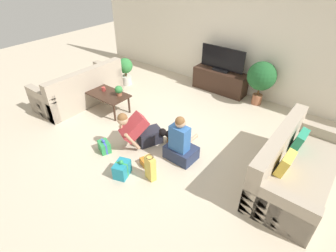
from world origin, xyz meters
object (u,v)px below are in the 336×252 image
object	(u,v)px
potted_plant_back_right	(262,77)
gift_box_c	(147,161)
dog	(170,134)
tabletop_plant	(119,90)
potted_plant_corner_left	(125,69)
sofa_left	(80,90)
gift_bag_a	(150,168)
gift_box_b	(104,146)
mug	(104,89)
gift_box_a	(122,169)
sofa_right	(294,169)
person_sitting	(181,145)
tv	(222,61)
coffee_table	(107,95)
tv_console	(220,81)
person_kneeling	(139,130)

from	to	relation	value
potted_plant_back_right	gift_box_c	distance (m)	3.30
dog	tabletop_plant	distance (m)	1.61
potted_plant_corner_left	tabletop_plant	distance (m)	1.47
sofa_left	gift_bag_a	world-z (taller)	sofa_left
gift_box_b	gift_box_c	world-z (taller)	gift_box_b
potted_plant_back_right	mug	bearing A→B (deg)	-138.79
potted_plant_corner_left	sofa_left	bearing A→B (deg)	-96.26
mug	gift_box_a	bearing A→B (deg)	-34.16
gift_box_a	mug	size ratio (longest dim) A/B	2.86
gift_bag_a	potted_plant_corner_left	bearing A→B (deg)	141.82
sofa_right	gift_bag_a	xyz separation A→B (m)	(-1.80, -1.27, -0.09)
dog	mug	world-z (taller)	mug
person_sitting	tabletop_plant	bearing A→B (deg)	-10.99
potted_plant_corner_left	gift_box_c	xyz separation A→B (m)	(2.57, -2.03, -0.37)
person_sitting	mug	world-z (taller)	person_sitting
dog	gift_box_c	size ratio (longest dim) A/B	1.75
potted_plant_corner_left	gift_box_b	world-z (taller)	potted_plant_corner_left
potted_plant_back_right	gift_bag_a	xyz separation A→B (m)	(-0.36, -3.39, -0.46)
gift_box_b	gift_box_c	distance (m)	0.88
gift_bag_a	sofa_right	bearing A→B (deg)	35.24
tv	coffee_table	bearing A→B (deg)	-121.65
tv_console	gift_box_a	distance (m)	3.68
sofa_left	gift_box_a	size ratio (longest dim) A/B	5.79
coffee_table	potted_plant_corner_left	distance (m)	1.39
tv_console	person_sitting	world-z (taller)	person_sitting
gift_bag_a	person_kneeling	bearing A→B (deg)	144.43
person_sitting	mug	distance (m)	2.43
gift_box_b	potted_plant_corner_left	bearing A→B (deg)	127.64
person_kneeling	gift_box_c	bearing A→B (deg)	-10.02
person_kneeling	dog	size ratio (longest dim) A/B	1.92
person_sitting	gift_bag_a	size ratio (longest dim) A/B	1.93
person_kneeling	mug	xyz separation A→B (m)	(-1.58, 0.54, 0.13)
potted_plant_corner_left	person_kneeling	world-z (taller)	person_kneeling
gift_box_b	gift_bag_a	distance (m)	1.12
sofa_right	mug	bearing A→B (deg)	92.99
gift_bag_a	potted_plant_back_right	bearing A→B (deg)	84.00
potted_plant_back_right	mug	distance (m)	3.54
tv	potted_plant_back_right	size ratio (longest dim) A/B	1.11
sofa_left	mug	world-z (taller)	sofa_left
potted_plant_back_right	gift_bag_a	size ratio (longest dim) A/B	2.25
tv_console	dog	world-z (taller)	tv_console
sofa_right	potted_plant_corner_left	bearing A→B (deg)	78.26
tv_console	potted_plant_back_right	xyz separation A→B (m)	(1.03, -0.05, 0.41)
sofa_right	gift_box_b	xyz separation A→B (m)	(-2.91, -1.27, -0.21)
coffee_table	person_sitting	size ratio (longest dim) A/B	1.16
potted_plant_back_right	person_kneeling	world-z (taller)	potted_plant_back_right
gift_bag_a	tabletop_plant	size ratio (longest dim) A/B	2.05
potted_plant_back_right	coffee_table	bearing A→B (deg)	-136.84
tv_console	gift_box_c	world-z (taller)	tv_console
gift_box_a	sofa_right	bearing A→B (deg)	34.27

